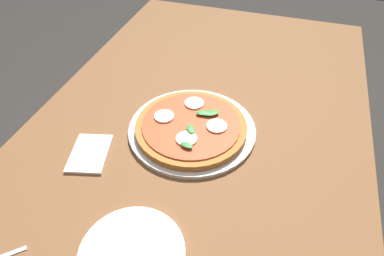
{
  "coord_description": "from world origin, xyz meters",
  "views": [
    {
      "loc": [
        -0.68,
        -0.2,
        1.34
      ],
      "look_at": [
        -0.04,
        0.01,
        0.72
      ],
      "focal_mm": 32.12,
      "sensor_mm": 36.0,
      "label": 1
    }
  ],
  "objects_px": {
    "dining_table": "(198,145)",
    "pizza": "(191,126)",
    "serving_tray": "(192,129)",
    "napkin": "(90,153)",
    "plate_white": "(132,254)"
  },
  "relations": [
    {
      "from": "dining_table",
      "to": "pizza",
      "type": "distance_m",
      "value": 0.12
    },
    {
      "from": "pizza",
      "to": "napkin",
      "type": "relative_size",
      "value": 2.26
    },
    {
      "from": "dining_table",
      "to": "plate_white",
      "type": "distance_m",
      "value": 0.42
    },
    {
      "from": "dining_table",
      "to": "serving_tray",
      "type": "bearing_deg",
      "value": 167.93
    },
    {
      "from": "dining_table",
      "to": "pizza",
      "type": "xyz_separation_m",
      "value": [
        -0.04,
        0.01,
        0.11
      ]
    },
    {
      "from": "dining_table",
      "to": "serving_tray",
      "type": "height_order",
      "value": "serving_tray"
    },
    {
      "from": "serving_tray",
      "to": "napkin",
      "type": "relative_size",
      "value": 2.61
    },
    {
      "from": "dining_table",
      "to": "napkin",
      "type": "height_order",
      "value": "napkin"
    },
    {
      "from": "dining_table",
      "to": "serving_tray",
      "type": "relative_size",
      "value": 4.43
    },
    {
      "from": "pizza",
      "to": "dining_table",
      "type": "bearing_deg",
      "value": -9.17
    },
    {
      "from": "pizza",
      "to": "plate_white",
      "type": "distance_m",
      "value": 0.36
    },
    {
      "from": "serving_tray",
      "to": "plate_white",
      "type": "bearing_deg",
      "value": 179.52
    },
    {
      "from": "serving_tray",
      "to": "napkin",
      "type": "bearing_deg",
      "value": 126.4
    },
    {
      "from": "serving_tray",
      "to": "pizza",
      "type": "height_order",
      "value": "pizza"
    },
    {
      "from": "dining_table",
      "to": "napkin",
      "type": "distance_m",
      "value": 0.31
    }
  ]
}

